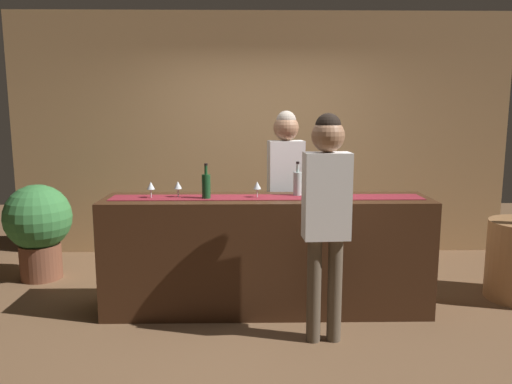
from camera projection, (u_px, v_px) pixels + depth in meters
The scene contains 12 objects.
ground_plane at pixel (266, 309), 4.50m from camera, with size 10.00×10.00×0.00m, color brown.
back_wall at pixel (261, 135), 6.14m from camera, with size 6.00×0.12×2.90m, color tan.
bar_counter at pixel (267, 254), 4.42m from camera, with size 2.82×0.60×1.01m, color #3D2314.
counter_runner_cloth at pixel (267, 197), 4.34m from camera, with size 2.68×0.28×0.01m, color maroon.
wine_bottle_green at pixel (206, 186), 4.26m from camera, with size 0.07×0.07×0.30m.
wine_bottle_clear at pixel (297, 183), 4.41m from camera, with size 0.07×0.07×0.30m.
wine_glass_near_customer at pixel (257, 186), 4.30m from camera, with size 0.07×0.07×0.14m.
wine_glass_mid_counter at pixel (151, 186), 4.29m from camera, with size 0.07×0.07×0.14m.
wine_glass_far_end at pixel (178, 186), 4.32m from camera, with size 0.07×0.07×0.14m.
bartender at pixel (286, 179), 4.90m from camera, with size 0.36×0.25×1.75m.
customer_sipping at pixel (326, 203), 3.72m from camera, with size 0.35×0.24×1.74m.
potted_plant_tall at pixel (38, 225), 5.22m from camera, with size 0.68×0.68×1.00m.
Camera 1 is at (-0.17, -4.27, 1.77)m, focal length 35.31 mm.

